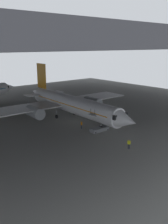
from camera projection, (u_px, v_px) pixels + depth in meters
ground_plane at (74, 121)px, 57.14m from camera, size 110.00×110.00×0.00m
hangar_structure at (38, 43)px, 62.81m from camera, size 121.00×99.00×17.68m
airplane_main at (71, 104)px, 58.28m from camera, size 37.11×38.49×11.97m
boarding_stairs at (99, 127)px, 50.53m from camera, size 4.36×1.67×4.76m
crew_worker_near_nose at (129, 144)px, 41.68m from camera, size 0.36×0.50×1.70m
crew_worker_by_stairs at (81, 124)px, 51.81m from camera, size 0.28×0.54×1.67m
baggage_tug at (30, 110)px, 64.87m from camera, size 1.50×2.32×0.90m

